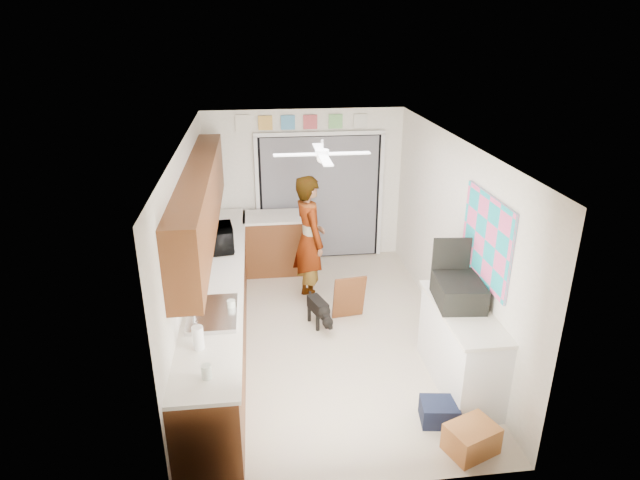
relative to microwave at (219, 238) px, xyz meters
name	(u,v)px	position (x,y,z in m)	size (l,w,h in m)	color
floor	(324,333)	(1.31, -0.76, -1.09)	(5.00, 5.00, 0.00)	beige
ceiling	(324,142)	(1.31, -0.76, 1.41)	(5.00, 5.00, 0.00)	white
wall_back	(304,186)	(1.31, 1.74, 0.16)	(3.20, 3.20, 0.00)	white
wall_front	(365,368)	(1.31, -3.26, 0.16)	(3.20, 3.20, 0.00)	white
wall_left	(189,251)	(-0.29, -0.76, 0.16)	(5.00, 5.00, 0.00)	white
wall_right	(451,239)	(2.91, -0.76, 0.16)	(5.00, 5.00, 0.00)	white
left_base_cabinets	(220,309)	(0.01, -0.76, -0.64)	(0.60, 4.80, 0.90)	#603017
left_countertop	(218,275)	(0.02, -0.76, -0.17)	(0.62, 4.80, 0.04)	white
upper_cabinets	(201,201)	(-0.13, -0.56, 0.71)	(0.32, 4.00, 0.80)	#603017
sink_basin	(213,314)	(0.02, -1.76, -0.14)	(0.50, 0.76, 0.06)	silver
faucet	(193,307)	(-0.17, -1.76, -0.04)	(0.03, 0.03, 0.22)	silver
peninsula_base	(277,244)	(0.81, 1.24, -0.64)	(1.00, 0.60, 0.90)	#603017
peninsula_top	(276,217)	(0.81, 1.24, -0.17)	(1.04, 0.64, 0.04)	white
back_opening_recess	(320,198)	(1.56, 1.71, -0.04)	(2.00, 0.06, 2.10)	black
curtain_panel	(320,199)	(1.56, 1.67, -0.04)	(1.90, 0.03, 2.05)	gray
door_trim_left	(258,201)	(0.54, 1.68, -0.04)	(0.06, 0.04, 2.10)	white
door_trim_right	(380,196)	(2.58, 1.68, -0.04)	(0.06, 0.04, 2.10)	white
door_trim_head	(320,134)	(1.56, 1.68, 1.03)	(2.10, 0.04, 0.06)	white
header_frame_0	(265,123)	(0.71, 1.71, 1.21)	(0.22, 0.02, 0.22)	gold
header_frame_1	(288,122)	(1.06, 1.71, 1.21)	(0.22, 0.02, 0.22)	#4991C4
header_frame_2	(310,122)	(1.41, 1.71, 1.21)	(0.22, 0.02, 0.22)	#BC464E
header_frame_3	(336,121)	(1.81, 1.71, 1.21)	(0.22, 0.02, 0.22)	#74C06E
header_frame_4	(361,121)	(2.21, 1.71, 1.21)	(0.22, 0.02, 0.22)	silver
route66_sign	(243,123)	(0.36, 1.71, 1.21)	(0.22, 0.02, 0.26)	silver
right_counter_base	(461,349)	(2.66, -1.96, -0.64)	(0.50, 1.40, 0.90)	white
right_counter_top	(464,311)	(2.65, -1.96, -0.17)	(0.54, 1.44, 0.04)	white
abstract_painting	(486,239)	(2.89, -1.76, 0.56)	(0.03, 1.15, 0.95)	#F65A98
ceiling_fan	(322,154)	(1.31, -0.56, 1.23)	(1.14, 1.14, 0.24)	white
microwave	(219,238)	(0.00, 0.00, 0.00)	(0.56, 0.38, 0.31)	black
jar_a	(231,305)	(0.21, -1.68, -0.10)	(0.09, 0.09, 0.12)	silver
jar_b	(206,372)	(0.04, -2.82, -0.09)	(0.09, 0.09, 0.13)	silver
paper_towel_roll	(198,338)	(-0.06, -2.36, -0.04)	(0.11, 0.11, 0.23)	white
suitcase	(458,291)	(2.63, -1.80, -0.02)	(0.47, 0.63, 0.27)	black
suitcase_rim	(457,300)	(2.63, -1.80, -0.13)	(0.44, 0.58, 0.02)	yellow
suitcase_lid	(451,259)	(2.63, -1.51, 0.23)	(0.42, 0.03, 0.50)	black
cardboard_box	(471,439)	(2.42, -2.96, -0.95)	(0.45, 0.34, 0.28)	#CD7940
navy_crate	(439,412)	(2.26, -2.54, -0.98)	(0.37, 0.31, 0.22)	black
cabinet_door_panel	(349,297)	(1.70, -0.43, -0.77)	(0.44, 0.03, 0.65)	#603017
man	(310,240)	(1.24, 0.21, -0.17)	(0.67, 0.44, 1.85)	white
dog	(318,311)	(1.26, -0.53, -0.89)	(0.23, 0.53, 0.42)	black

